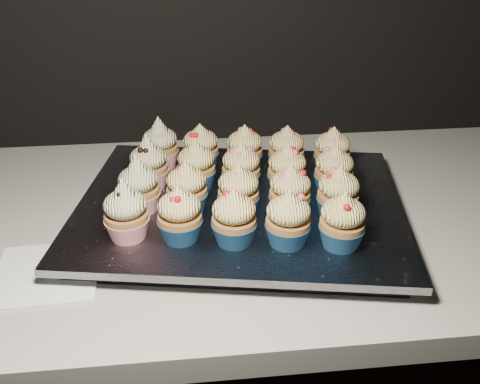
% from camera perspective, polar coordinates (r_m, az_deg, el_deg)
% --- Properties ---
extents(worktop, '(2.44, 0.64, 0.04)m').
position_cam_1_polar(worktop, '(0.91, 3.55, -2.76)').
color(worktop, beige).
rests_on(worktop, cabinet).
extents(napkin, '(0.15, 0.15, 0.00)m').
position_cam_1_polar(napkin, '(0.80, -19.91, -8.15)').
color(napkin, white).
rests_on(napkin, worktop).
extents(baking_tray, '(0.53, 0.44, 0.02)m').
position_cam_1_polar(baking_tray, '(0.86, 0.00, -2.26)').
color(baking_tray, black).
rests_on(baking_tray, worktop).
extents(foil_lining, '(0.57, 0.48, 0.01)m').
position_cam_1_polar(foil_lining, '(0.85, 0.00, -1.29)').
color(foil_lining, silver).
rests_on(foil_lining, baking_tray).
extents(cupcake_0, '(0.06, 0.06, 0.10)m').
position_cam_1_polar(cupcake_0, '(0.76, -12.07, -2.17)').
color(cupcake_0, red).
rests_on(cupcake_0, foil_lining).
extents(cupcake_1, '(0.06, 0.06, 0.08)m').
position_cam_1_polar(cupcake_1, '(0.75, -6.47, -2.52)').
color(cupcake_1, navy).
rests_on(cupcake_1, foil_lining).
extents(cupcake_2, '(0.06, 0.06, 0.08)m').
position_cam_1_polar(cupcake_2, '(0.73, -0.64, -2.85)').
color(cupcake_2, navy).
rests_on(cupcake_2, foil_lining).
extents(cupcake_3, '(0.06, 0.06, 0.08)m').
position_cam_1_polar(cupcake_3, '(0.73, 5.15, -3.00)').
color(cupcake_3, navy).
rests_on(cupcake_3, foil_lining).
extents(cupcake_4, '(0.06, 0.06, 0.08)m').
position_cam_1_polar(cupcake_4, '(0.74, 10.86, -3.15)').
color(cupcake_4, navy).
rests_on(cupcake_4, foil_lining).
extents(cupcake_5, '(0.06, 0.06, 0.10)m').
position_cam_1_polar(cupcake_5, '(0.82, -10.75, 0.53)').
color(cupcake_5, red).
rests_on(cupcake_5, foil_lining).
extents(cupcake_6, '(0.06, 0.06, 0.08)m').
position_cam_1_polar(cupcake_6, '(0.81, -5.70, 0.33)').
color(cupcake_6, navy).
rests_on(cupcake_6, foil_lining).
extents(cupcake_7, '(0.06, 0.06, 0.08)m').
position_cam_1_polar(cupcake_7, '(0.80, -0.17, 0.02)').
color(cupcake_7, navy).
rests_on(cupcake_7, foil_lining).
extents(cupcake_8, '(0.06, 0.06, 0.08)m').
position_cam_1_polar(cupcake_8, '(0.80, 5.35, -0.05)').
color(cupcake_8, navy).
rests_on(cupcake_8, foil_lining).
extents(cupcake_9, '(0.06, 0.06, 0.08)m').
position_cam_1_polar(cupcake_9, '(0.81, 10.42, -0.22)').
color(cupcake_9, navy).
rests_on(cupcake_9, foil_lining).
extents(cupcake_10, '(0.06, 0.06, 0.10)m').
position_cam_1_polar(cupcake_10, '(0.89, -9.70, 2.89)').
color(cupcake_10, red).
rests_on(cupcake_10, foil_lining).
extents(cupcake_11, '(0.06, 0.06, 0.08)m').
position_cam_1_polar(cupcake_11, '(0.88, -4.68, 2.72)').
color(cupcake_11, navy).
rests_on(cupcake_11, foil_lining).
extents(cupcake_12, '(0.06, 0.06, 0.08)m').
position_cam_1_polar(cupcake_12, '(0.87, 0.12, 2.52)').
color(cupcake_12, navy).
rests_on(cupcake_12, foil_lining).
extents(cupcake_13, '(0.06, 0.06, 0.08)m').
position_cam_1_polar(cupcake_13, '(0.86, 5.02, 2.27)').
color(cupcake_13, navy).
rests_on(cupcake_13, foil_lining).
extents(cupcake_14, '(0.06, 0.06, 0.08)m').
position_cam_1_polar(cupcake_14, '(0.87, 9.99, 2.19)').
color(cupcake_14, navy).
rests_on(cupcake_14, foil_lining).
extents(cupcake_15, '(0.06, 0.06, 0.10)m').
position_cam_1_polar(cupcake_15, '(0.95, -8.51, 4.93)').
color(cupcake_15, red).
rests_on(cupcake_15, foil_lining).
extents(cupcake_16, '(0.06, 0.06, 0.08)m').
position_cam_1_polar(cupcake_16, '(0.94, -4.21, 4.64)').
color(cupcake_16, navy).
rests_on(cupcake_16, foil_lining).
extents(cupcake_17, '(0.06, 0.06, 0.08)m').
position_cam_1_polar(cupcake_17, '(0.93, 0.50, 4.54)').
color(cupcake_17, navy).
rests_on(cupcake_17, foil_lining).
extents(cupcake_18, '(0.06, 0.06, 0.08)m').
position_cam_1_polar(cupcake_18, '(0.93, 4.97, 4.44)').
color(cupcake_18, navy).
rests_on(cupcake_18, foil_lining).
extents(cupcake_19, '(0.06, 0.06, 0.08)m').
position_cam_1_polar(cupcake_19, '(0.94, 9.80, 4.25)').
color(cupcake_19, navy).
rests_on(cupcake_19, foil_lining).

